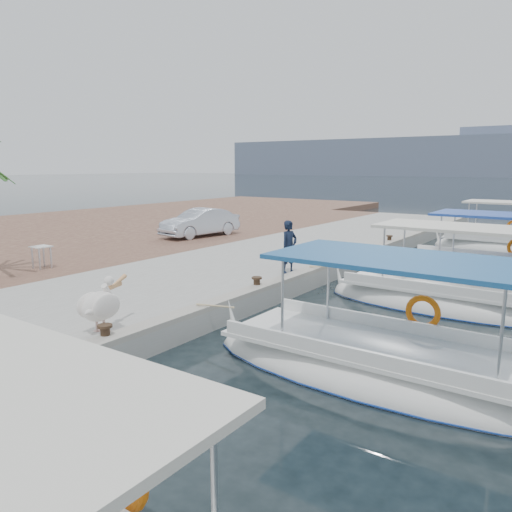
{
  "coord_description": "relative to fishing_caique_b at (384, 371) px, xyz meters",
  "views": [
    {
      "loc": [
        7.14,
        -9.23,
        3.76
      ],
      "look_at": [
        -1.0,
        2.39,
        1.2
      ],
      "focal_mm": 35.0,
      "sensor_mm": 36.0,
      "label": 1
    }
  ],
  "objects": [
    {
      "name": "fishing_caique_c",
      "position": [
        -0.32,
        5.31,
        0.0
      ],
      "size": [
        6.55,
        2.23,
        2.83
      ],
      "color": "white",
      "rests_on": "ground"
    },
    {
      "name": "folding_table",
      "position": [
        -11.78,
        0.72,
        0.9
      ],
      "size": [
        0.55,
        0.55,
        0.73
      ],
      "color": "silver",
      "rests_on": "cobblestone_strip"
    },
    {
      "name": "quay_curb",
      "position": [
        -4.4,
        5.97,
        0.44
      ],
      "size": [
        0.44,
        40.0,
        0.12
      ],
      "primitive_type": "cube",
      "color": "gray",
      "rests_on": "concrete_quay"
    },
    {
      "name": "fishing_caique_e",
      "position": [
        -0.66,
        16.06,
        0.0
      ],
      "size": [
        5.88,
        2.18,
        2.83
      ],
      "color": "white",
      "rests_on": "ground"
    },
    {
      "name": "land_backing",
      "position": [
        -22.18,
        5.97,
        0.12
      ],
      "size": [
        16.0,
        60.0,
        0.48
      ],
      "primitive_type": "cube",
      "color": "brown",
      "rests_on": "ground"
    },
    {
      "name": "pelican",
      "position": [
        -5.07,
        -2.19,
        0.92
      ],
      "size": [
        0.67,
        1.38,
        1.07
      ],
      "color": "tan",
      "rests_on": "concrete_quay"
    },
    {
      "name": "mooring_bollards",
      "position": [
        -4.53,
        2.47,
        0.57
      ],
      "size": [
        0.28,
        20.28,
        0.33
      ],
      "color": "black",
      "rests_on": "concrete_quay"
    },
    {
      "name": "ground",
      "position": [
        -4.18,
        0.97,
        -0.12
      ],
      "size": [
        400.0,
        400.0,
        0.0
      ],
      "primitive_type": "plane",
      "color": "black",
      "rests_on": "ground"
    },
    {
      "name": "concrete_quay",
      "position": [
        -7.18,
        5.97,
        0.13
      ],
      "size": [
        6.0,
        40.0,
        0.5
      ],
      "primitive_type": "cube",
      "color": "#969691",
      "rests_on": "ground"
    },
    {
      "name": "fisherman",
      "position": [
        -4.87,
        4.69,
        1.19
      ],
      "size": [
        0.52,
        0.67,
        1.63
      ],
      "primitive_type": "imported",
      "rotation": [
        0.0,
        0.0,
        1.33
      ],
      "color": "black",
      "rests_on": "concrete_quay"
    },
    {
      "name": "fishing_caique_d",
      "position": [
        0.45,
        9.58,
        0.06
      ],
      "size": [
        7.88,
        2.46,
        2.83
      ],
      "color": "white",
      "rests_on": "ground"
    },
    {
      "name": "parked_car",
      "position": [
        -12.6,
        9.36,
        1.02
      ],
      "size": [
        1.98,
        4.1,
        1.3
      ],
      "primitive_type": "imported",
      "rotation": [
        0.0,
        0.0,
        -0.16
      ],
      "color": "silver",
      "rests_on": "cobblestone_strip"
    },
    {
      "name": "fishing_caique_b",
      "position": [
        0.0,
        0.0,
        0.0
      ],
      "size": [
        7.19,
        2.45,
        2.83
      ],
      "color": "white",
      "rests_on": "ground"
    },
    {
      "name": "cobblestone_strip",
      "position": [
        -12.18,
        5.97,
        0.13
      ],
      "size": [
        4.0,
        40.0,
        0.5
      ],
      "primitive_type": "cube",
      "color": "brown",
      "rests_on": "ground"
    }
  ]
}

